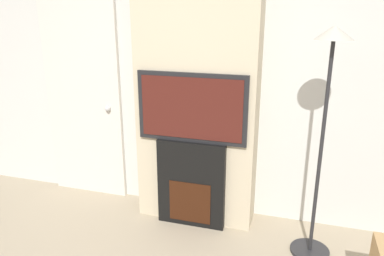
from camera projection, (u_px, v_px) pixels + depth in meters
The scene contains 6 objects.
wall_back at pixel (203, 78), 3.55m from camera, with size 6.00×0.06×2.70m.
chimney_breast at pixel (197, 81), 3.37m from camera, with size 1.11×0.33×2.70m.
fireplace at pixel (192, 183), 3.50m from camera, with size 0.64×0.15×0.83m.
television at pixel (192, 108), 3.28m from camera, with size 0.99×0.07×0.62m.
floor_lamp at pixel (326, 105), 2.79m from camera, with size 0.32×0.32×1.87m.
entry_door at pixel (84, 102), 3.95m from camera, with size 0.86×0.09×2.07m.
Camera 1 is at (0.92, -1.37, 1.99)m, focal length 35.00 mm.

